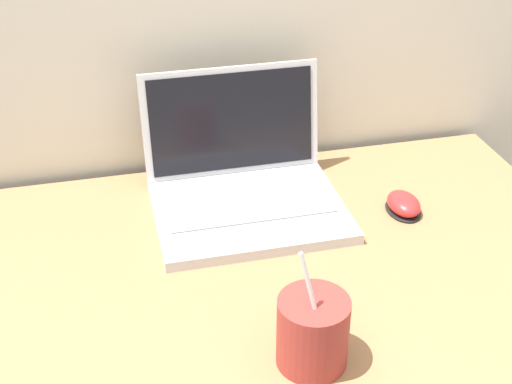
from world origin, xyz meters
The scene contains 3 objects.
laptop centered at (-0.02, 0.54, 0.78)m, with size 0.34×0.30×0.23m.
drink_cup centered at (-0.02, 0.12, 0.79)m, with size 0.10×0.10×0.19m.
computer_mouse centered at (0.26, 0.45, 0.75)m, with size 0.06×0.09×0.03m.
Camera 1 is at (-0.26, -0.56, 1.45)m, focal length 50.00 mm.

